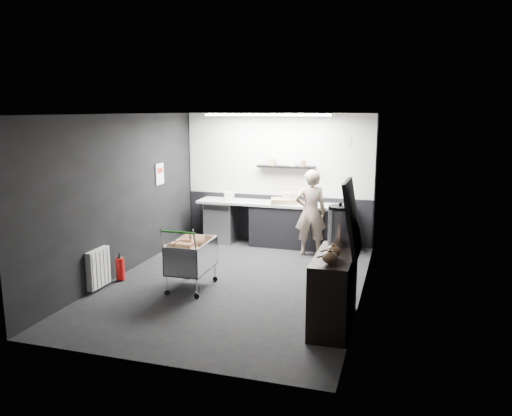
% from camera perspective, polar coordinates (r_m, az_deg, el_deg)
% --- Properties ---
extents(floor, '(5.50, 5.50, 0.00)m').
position_cam_1_polar(floor, '(8.20, -2.35, -8.55)').
color(floor, black).
rests_on(floor, ground).
extents(ceiling, '(5.50, 5.50, 0.00)m').
position_cam_1_polar(ceiling, '(7.72, -2.51, 10.68)').
color(ceiling, silver).
rests_on(ceiling, wall_back).
extents(wall_back, '(5.50, 0.00, 5.50)m').
position_cam_1_polar(wall_back, '(10.45, 2.52, 3.38)').
color(wall_back, black).
rests_on(wall_back, floor).
extents(wall_front, '(5.50, 0.00, 5.50)m').
position_cam_1_polar(wall_front, '(5.39, -12.08, -4.30)').
color(wall_front, black).
rests_on(wall_front, floor).
extents(wall_left, '(0.00, 5.50, 5.50)m').
position_cam_1_polar(wall_left, '(8.70, -14.97, 1.43)').
color(wall_left, black).
rests_on(wall_left, floor).
extents(wall_right, '(0.00, 5.50, 5.50)m').
position_cam_1_polar(wall_right, '(7.44, 12.27, -0.04)').
color(wall_right, black).
rests_on(wall_right, floor).
extents(kitchen_wall_panel, '(3.95, 0.02, 1.70)m').
position_cam_1_polar(kitchen_wall_panel, '(10.38, 2.52, 6.10)').
color(kitchen_wall_panel, beige).
rests_on(kitchen_wall_panel, wall_back).
extents(dado_panel, '(3.95, 0.02, 1.00)m').
position_cam_1_polar(dado_panel, '(10.58, 2.46, -1.20)').
color(dado_panel, black).
rests_on(dado_panel, wall_back).
extents(floating_shelf, '(1.20, 0.22, 0.04)m').
position_cam_1_polar(floating_shelf, '(10.25, 3.45, 4.73)').
color(floating_shelf, black).
rests_on(floating_shelf, wall_back).
extents(wall_clock, '(0.20, 0.03, 0.20)m').
position_cam_1_polar(wall_clock, '(10.09, 10.31, 7.50)').
color(wall_clock, silver).
rests_on(wall_clock, wall_back).
extents(poster, '(0.02, 0.30, 0.40)m').
position_cam_1_polar(poster, '(9.78, -10.95, 3.83)').
color(poster, white).
rests_on(poster, wall_left).
extents(poster_red_band, '(0.02, 0.22, 0.10)m').
position_cam_1_polar(poster_red_band, '(9.77, -10.94, 4.24)').
color(poster_red_band, '#B31F16').
rests_on(poster_red_band, poster).
extents(radiator, '(0.10, 0.50, 0.60)m').
position_cam_1_polar(radiator, '(8.17, -17.57, -6.57)').
color(radiator, silver).
rests_on(radiator, wall_left).
extents(ceiling_strip, '(2.40, 0.20, 0.04)m').
position_cam_1_polar(ceiling_strip, '(9.49, 1.23, 10.59)').
color(ceiling_strip, white).
rests_on(ceiling_strip, ceiling).
extents(prep_counter, '(3.20, 0.61, 0.90)m').
position_cam_1_polar(prep_counter, '(10.26, 2.76, -1.84)').
color(prep_counter, black).
rests_on(prep_counter, floor).
extents(person, '(0.69, 0.56, 1.66)m').
position_cam_1_polar(person, '(9.61, 6.26, -0.52)').
color(person, beige).
rests_on(person, floor).
extents(shopping_cart, '(0.58, 0.94, 1.04)m').
position_cam_1_polar(shopping_cart, '(7.88, -7.42, -5.67)').
color(shopping_cart, silver).
rests_on(shopping_cart, floor).
extents(sideboard, '(0.55, 1.27, 1.91)m').
position_cam_1_polar(sideboard, '(6.58, 9.03, -8.15)').
color(sideboard, black).
rests_on(sideboard, floor).
extents(fire_extinguisher, '(0.14, 0.14, 0.45)m').
position_cam_1_polar(fire_extinguisher, '(8.53, -15.26, -6.62)').
color(fire_extinguisher, '#B60D0C').
rests_on(fire_extinguisher, floor).
extents(cardboard_box, '(0.60, 0.51, 0.10)m').
position_cam_1_polar(cardboard_box, '(10.10, 3.20, 0.80)').
color(cardboard_box, olive).
rests_on(cardboard_box, prep_counter).
extents(pink_tub, '(0.23, 0.23, 0.23)m').
position_cam_1_polar(pink_tub, '(10.12, 3.67, 1.18)').
color(pink_tub, beige).
rests_on(pink_tub, prep_counter).
extents(white_container, '(0.25, 0.23, 0.18)m').
position_cam_1_polar(white_container, '(10.42, -3.10, 1.35)').
color(white_container, silver).
rests_on(white_container, prep_counter).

